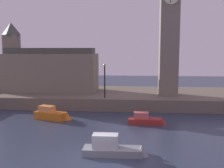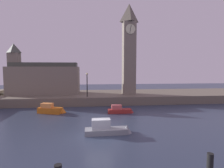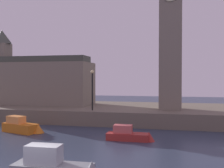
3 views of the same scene
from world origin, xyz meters
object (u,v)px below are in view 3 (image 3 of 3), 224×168
object	(u,v)px
clock_tower	(170,27)
boat_cruiser_grey	(60,166)
parliament_hall	(38,80)
boat_dinghy_red	(132,135)
boat_patrol_orange	(23,127)
streetlamp	(92,85)

from	to	relation	value
clock_tower	boat_cruiser_grey	size ratio (longest dim) A/B	3.60
boat_cruiser_grey	clock_tower	bearing A→B (deg)	72.84
clock_tower	boat_cruiser_grey	xyz separation A→B (m)	(-5.34, -17.31, -9.90)
parliament_hall	boat_dinghy_red	distance (m)	18.24
boat_cruiser_grey	boat_patrol_orange	xyz separation A→B (m)	(-7.51, 9.23, 0.07)
streetlamp	boat_patrol_orange	size ratio (longest dim) A/B	0.99
boat_dinghy_red	streetlamp	bearing A→B (deg)	128.98
clock_tower	boat_cruiser_grey	bearing A→B (deg)	-107.16
boat_dinghy_red	boat_cruiser_grey	size ratio (longest dim) A/B	0.81
boat_dinghy_red	boat_patrol_orange	world-z (taller)	boat_patrol_orange
boat_patrol_orange	boat_dinghy_red	bearing A→B (deg)	-5.39
boat_dinghy_red	boat_patrol_orange	size ratio (longest dim) A/B	0.90
boat_cruiser_grey	streetlamp	bearing A→B (deg)	100.16
boat_dinghy_red	clock_tower	bearing A→B (deg)	72.36
parliament_hall	streetlamp	distance (m)	10.03
boat_dinghy_red	boat_patrol_orange	bearing A→B (deg)	174.61
streetlamp	boat_patrol_orange	distance (m)	8.08
streetlamp	boat_cruiser_grey	size ratio (longest dim) A/B	0.88
parliament_hall	streetlamp	world-z (taller)	parliament_hall
boat_cruiser_grey	boat_patrol_orange	size ratio (longest dim) A/B	1.12
parliament_hall	boat_cruiser_grey	world-z (taller)	parliament_hall
clock_tower	streetlamp	bearing A→B (deg)	-160.97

